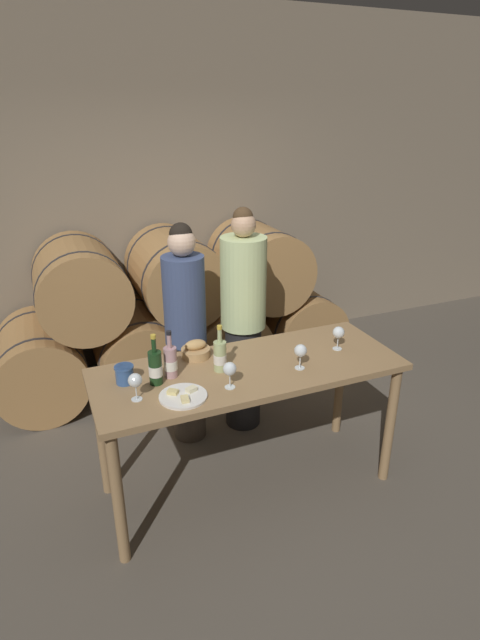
{
  "coord_description": "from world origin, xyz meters",
  "views": [
    {
      "loc": [
        -1.07,
        -2.43,
        2.34
      ],
      "look_at": [
        0.0,
        0.14,
        1.14
      ],
      "focal_mm": 28.0,
      "sensor_mm": 36.0,
      "label": 1
    }
  ],
  "objects_px": {
    "wine_bottle_rose": "(170,362)",
    "blue_crock": "(124,374)",
    "wine_bottle_red": "(155,367)",
    "wine_glass_right": "(339,333)",
    "person_left": "(186,334)",
    "wine_glass_center": "(301,351)",
    "tasting_table": "(249,383)",
    "bread_basket": "(196,350)",
    "wine_glass_left": "(230,369)",
    "wine_bottle_white": "(220,356)",
    "person_right": "(243,322)",
    "cheese_plate": "(183,396)",
    "wine_glass_far_left": "(135,381)"
  },
  "relations": [
    {
      "from": "wine_glass_center",
      "to": "cheese_plate",
      "type": "bearing_deg",
      "value": -176.34
    },
    {
      "from": "bread_basket",
      "to": "wine_glass_left",
      "type": "distance_m",
      "value": 0.44
    },
    {
      "from": "tasting_table",
      "to": "wine_glass_left",
      "type": "bearing_deg",
      "value": -136.95
    },
    {
      "from": "person_right",
      "to": "wine_glass_far_left",
      "type": "distance_m",
      "value": 1.24
    },
    {
      "from": "tasting_table",
      "to": "wine_glass_center",
      "type": "bearing_deg",
      "value": -26.3
    },
    {
      "from": "wine_glass_left",
      "to": "person_left",
      "type": "bearing_deg",
      "value": 89.8
    },
    {
      "from": "tasting_table",
      "to": "cheese_plate",
      "type": "relative_size",
      "value": 7.16
    },
    {
      "from": "wine_glass_far_left",
      "to": "wine_glass_center",
      "type": "bearing_deg",
      "value": -1.59
    },
    {
      "from": "wine_bottle_rose",
      "to": "wine_bottle_white",
      "type": "bearing_deg",
      "value": -7.91
    },
    {
      "from": "person_left",
      "to": "wine_bottle_rose",
      "type": "distance_m",
      "value": 0.69
    },
    {
      "from": "person_right",
      "to": "wine_glass_far_left",
      "type": "xyz_separation_m",
      "value": [
        -0.95,
        -0.79,
        0.13
      ]
    },
    {
      "from": "wine_glass_left",
      "to": "blue_crock",
      "type": "bearing_deg",
      "value": 152.33
    },
    {
      "from": "blue_crock",
      "to": "wine_glass_left",
      "type": "xyz_separation_m",
      "value": [
        0.53,
        -0.28,
        0.06
      ]
    },
    {
      "from": "person_left",
      "to": "wine_bottle_red",
      "type": "bearing_deg",
      "value": -119.27
    },
    {
      "from": "wine_glass_far_left",
      "to": "wine_glass_center",
      "type": "distance_m",
      "value": 0.98
    },
    {
      "from": "cheese_plate",
      "to": "wine_glass_far_left",
      "type": "bearing_deg",
      "value": 162.47
    },
    {
      "from": "bread_basket",
      "to": "wine_glass_center",
      "type": "height_order",
      "value": "wine_glass_center"
    },
    {
      "from": "blue_crock",
      "to": "wine_glass_far_left",
      "type": "distance_m",
      "value": 0.21
    },
    {
      "from": "bread_basket",
      "to": "cheese_plate",
      "type": "relative_size",
      "value": 0.7
    },
    {
      "from": "wine_bottle_rose",
      "to": "blue_crock",
      "type": "xyz_separation_m",
      "value": [
        -0.26,
        0.03,
        -0.04
      ]
    },
    {
      "from": "person_left",
      "to": "wine_glass_far_left",
      "type": "height_order",
      "value": "person_left"
    },
    {
      "from": "tasting_table",
      "to": "cheese_plate",
      "type": "bearing_deg",
      "value": -158.67
    },
    {
      "from": "wine_glass_far_left",
      "to": "wine_glass_left",
      "type": "height_order",
      "value": "same"
    },
    {
      "from": "wine_glass_far_left",
      "to": "wine_glass_right",
      "type": "relative_size",
      "value": 1.0
    },
    {
      "from": "wine_bottle_rose",
      "to": "bread_basket",
      "type": "distance_m",
      "value": 0.28
    },
    {
      "from": "person_right",
      "to": "wine_glass_center",
      "type": "bearing_deg",
      "value": -88.36
    },
    {
      "from": "person_right",
      "to": "wine_bottle_white",
      "type": "bearing_deg",
      "value": -122.94
    },
    {
      "from": "blue_crock",
      "to": "wine_glass_center",
      "type": "distance_m",
      "value": 1.03
    },
    {
      "from": "wine_glass_far_left",
      "to": "wine_bottle_red",
      "type": "bearing_deg",
      "value": 42.72
    },
    {
      "from": "tasting_table",
      "to": "wine_bottle_rose",
      "type": "bearing_deg",
      "value": 171.94
    },
    {
      "from": "blue_crock",
      "to": "wine_glass_right",
      "type": "bearing_deg",
      "value": -4.08
    },
    {
      "from": "bread_basket",
      "to": "wine_glass_far_left",
      "type": "height_order",
      "value": "wine_glass_far_left"
    },
    {
      "from": "person_right",
      "to": "bread_basket",
      "type": "xyz_separation_m",
      "value": [
        -0.5,
        -0.43,
        0.06
      ]
    },
    {
      "from": "cheese_plate",
      "to": "wine_glass_right",
      "type": "bearing_deg",
      "value": 9.46
    },
    {
      "from": "blue_crock",
      "to": "person_left",
      "type": "bearing_deg",
      "value": 47.69
    },
    {
      "from": "cheese_plate",
      "to": "wine_glass_center",
      "type": "distance_m",
      "value": 0.75
    },
    {
      "from": "bread_basket",
      "to": "cheese_plate",
      "type": "height_order",
      "value": "bread_basket"
    },
    {
      "from": "wine_bottle_red",
      "to": "wine_glass_right",
      "type": "distance_m",
      "value": 1.19
    },
    {
      "from": "cheese_plate",
      "to": "wine_glass_left",
      "type": "bearing_deg",
      "value": -0.08
    },
    {
      "from": "person_right",
      "to": "wine_glass_center",
      "type": "relative_size",
      "value": 10.98
    },
    {
      "from": "wine_bottle_rose",
      "to": "blue_crock",
      "type": "height_order",
      "value": "wine_bottle_rose"
    },
    {
      "from": "wine_bottle_red",
      "to": "wine_bottle_rose",
      "type": "relative_size",
      "value": 1.05
    },
    {
      "from": "wine_bottle_white",
      "to": "wine_glass_center",
      "type": "xyz_separation_m",
      "value": [
        0.45,
        -0.16,
        0.02
      ]
    },
    {
      "from": "wine_glass_center",
      "to": "wine_glass_right",
      "type": "relative_size",
      "value": 1.0
    },
    {
      "from": "wine_glass_right",
      "to": "wine_bottle_red",
      "type": "bearing_deg",
      "value": 178.99
    },
    {
      "from": "tasting_table",
      "to": "wine_bottle_red",
      "type": "distance_m",
      "value": 0.6
    },
    {
      "from": "bread_basket",
      "to": "blue_crock",
      "type": "bearing_deg",
      "value": -161.87
    },
    {
      "from": "bread_basket",
      "to": "wine_glass_left",
      "type": "bearing_deg",
      "value": -82.11
    },
    {
      "from": "tasting_table",
      "to": "wine_bottle_white",
      "type": "bearing_deg",
      "value": 171.7
    },
    {
      "from": "blue_crock",
      "to": "bread_basket",
      "type": "height_order",
      "value": "bread_basket"
    }
  ]
}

